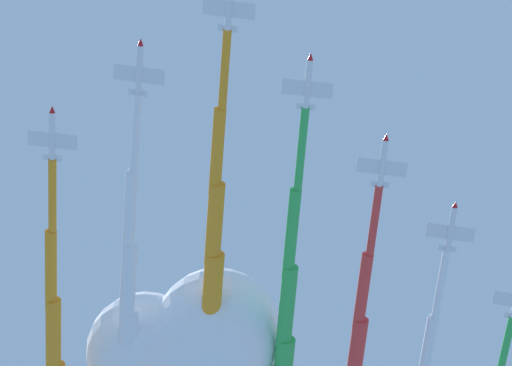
{
  "coord_description": "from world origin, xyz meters",
  "views": [
    {
      "loc": [
        80.46,
        -45.48,
        -33.85
      ],
      "look_at": [
        0.0,
        0.0,
        148.3
      ],
      "focal_mm": 84.12,
      "sensor_mm": 36.0,
      "label": 1
    }
  ],
  "objects_px": {
    "jet_lead": "(215,226)",
    "jet_starboard_inner": "(129,287)",
    "jet_port_mid": "(357,357)",
    "jet_port_inner": "(287,312)",
    "jet_starboard_mid": "(54,339)"
  },
  "relations": [
    {
      "from": "jet_port_inner",
      "to": "jet_port_mid",
      "type": "xyz_separation_m",
      "value": [
        -1.28,
        15.38,
        -1.59
      ]
    },
    {
      "from": "jet_port_mid",
      "to": "jet_starboard_mid",
      "type": "xyz_separation_m",
      "value": [
        -24.12,
        -49.6,
        0.66
      ]
    },
    {
      "from": "jet_port_inner",
      "to": "jet_port_mid",
      "type": "height_order",
      "value": "jet_port_inner"
    },
    {
      "from": "jet_port_mid",
      "to": "jet_starboard_mid",
      "type": "relative_size",
      "value": 0.97
    },
    {
      "from": "jet_port_inner",
      "to": "jet_lead",
      "type": "bearing_deg",
      "value": -65.43
    },
    {
      "from": "jet_starboard_inner",
      "to": "jet_lead",
      "type": "bearing_deg",
      "value": 22.12
    },
    {
      "from": "jet_lead",
      "to": "jet_starboard_inner",
      "type": "bearing_deg",
      "value": -157.88
    },
    {
      "from": "jet_lead",
      "to": "jet_port_inner",
      "type": "height_order",
      "value": "jet_lead"
    },
    {
      "from": "jet_port_inner",
      "to": "jet_starboard_inner",
      "type": "xyz_separation_m",
      "value": [
        -9.51,
        -27.19,
        0.36
      ]
    },
    {
      "from": "jet_lead",
      "to": "jet_port_mid",
      "type": "distance_m",
      "value": 36.56
    },
    {
      "from": "jet_lead",
      "to": "jet_port_mid",
      "type": "xyz_separation_m",
      "value": [
        -10.27,
        35.05,
        -1.77
      ]
    },
    {
      "from": "jet_starboard_inner",
      "to": "jet_starboard_mid",
      "type": "distance_m",
      "value": 17.42
    },
    {
      "from": "jet_lead",
      "to": "jet_port_mid",
      "type": "bearing_deg",
      "value": 106.33
    },
    {
      "from": "jet_starboard_inner",
      "to": "jet_port_mid",
      "type": "xyz_separation_m",
      "value": [
        8.24,
        42.57,
        -1.95
      ]
    },
    {
      "from": "jet_port_inner",
      "to": "jet_starboard_mid",
      "type": "bearing_deg",
      "value": -126.59
    }
  ]
}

